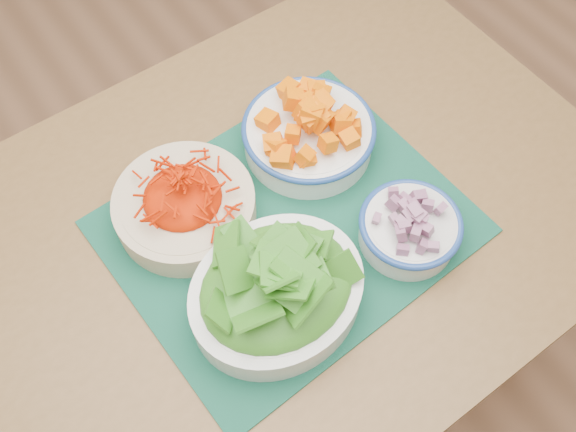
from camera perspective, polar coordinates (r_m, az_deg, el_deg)
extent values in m
plane|color=#AC7753|center=(1.76, -3.72, -8.08)|extent=(4.00, 4.00, 0.00)
cube|color=brown|center=(1.02, -2.76, -1.82)|extent=(1.19, 0.80, 0.04)
cylinder|color=brown|center=(1.49, 23.07, -7.29)|extent=(0.06, 0.06, 0.71)
cylinder|color=brown|center=(1.67, 6.56, 9.67)|extent=(0.06, 0.06, 0.71)
cube|color=#093326|center=(1.00, 0.00, -0.93)|extent=(0.54, 0.45, 0.00)
cylinder|color=beige|center=(1.00, -9.13, 0.77)|extent=(0.27, 0.27, 0.05)
ellipsoid|color=red|center=(0.96, -9.49, 2.11)|extent=(0.19, 0.19, 0.04)
cylinder|color=white|center=(1.06, 1.83, 7.06)|extent=(0.26, 0.26, 0.05)
torus|color=navy|center=(1.04, 1.86, 7.81)|extent=(0.22, 0.22, 0.01)
ellipsoid|color=#FF7400|center=(1.02, 1.92, 8.96)|extent=(0.19, 0.19, 0.06)
ellipsoid|color=#216B15|center=(0.86, -1.07, -5.33)|extent=(0.23, 0.19, 0.07)
cylinder|color=silver|center=(0.98, 10.68, -1.26)|extent=(0.16, 0.16, 0.05)
torus|color=#1F428F|center=(0.96, 10.88, -0.64)|extent=(0.15, 0.15, 0.01)
ellipsoid|color=maroon|center=(0.95, 11.06, -0.10)|extent=(0.13, 0.13, 0.03)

